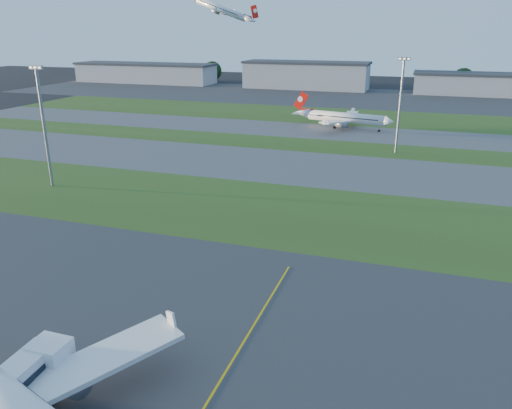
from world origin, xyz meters
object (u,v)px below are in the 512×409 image
at_px(airliner_taxiing, 345,118).
at_px(light_mast_centre, 400,99).
at_px(light_mast_west, 43,119).
at_px(airliner_parked, 3,407).

bearing_deg(airliner_taxiing, light_mast_centre, 132.70).
distance_m(airliner_taxiing, light_mast_west, 101.86).
relative_size(airliner_taxiing, light_mast_centre, 1.30).
height_order(airliner_parked, light_mast_centre, light_mast_centre).
distance_m(airliner_parked, light_mast_west, 78.01).
relative_size(airliner_parked, light_mast_centre, 1.47).
distance_m(airliner_parked, light_mast_centre, 120.28).
bearing_deg(light_mast_centre, airliner_parked, -101.18).
relative_size(airliner_parked, airliner_taxiing, 1.13).
relative_size(airliner_taxiing, light_mast_west, 1.30).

